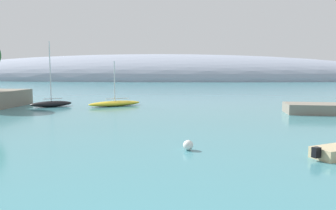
% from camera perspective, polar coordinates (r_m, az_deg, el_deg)
% --- Properties ---
extents(distant_ridge, '(305.96, 75.38, 30.14)m').
position_cam_1_polar(distant_ridge, '(194.14, -3.41, 4.43)').
color(distant_ridge, '#8E99AD').
rests_on(distant_ridge, ground).
extents(sailboat_black_near_shore, '(6.03, 5.29, 9.75)m').
position_cam_1_polar(sailboat_black_near_shore, '(52.01, -19.82, 0.29)').
color(sailboat_black_near_shore, black).
rests_on(sailboat_black_near_shore, water).
extents(sailboat_yellow_mid_mooring, '(7.97, 6.46, 6.86)m').
position_cam_1_polar(sailboat_yellow_mid_mooring, '(50.57, -9.32, 0.31)').
color(sailboat_yellow_mid_mooring, yellow).
rests_on(sailboat_yellow_mid_mooring, water).
extents(mooring_buoy_white, '(0.70, 0.70, 0.70)m').
position_cam_1_polar(mooring_buoy_white, '(22.41, 3.56, -7.06)').
color(mooring_buoy_white, silver).
rests_on(mooring_buoy_white, water).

